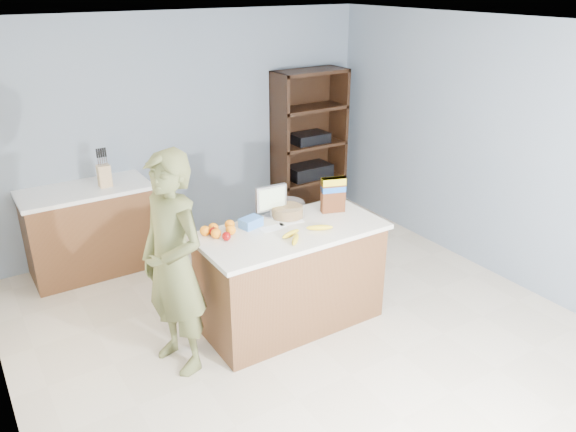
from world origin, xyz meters
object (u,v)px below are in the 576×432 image
cereal_box (333,192)px  shelving_unit (307,146)px  tv (271,199)px  counter_peninsula (291,281)px  person (173,265)px

cereal_box → shelving_unit: bearing=61.7°
shelving_unit → tv: (-1.55, -1.73, 0.19)m
counter_peninsula → tv: (-0.00, 0.32, 0.64)m
shelving_unit → person: 3.30m
shelving_unit → cereal_box: shelving_unit is taller
counter_peninsula → shelving_unit: (1.55, 2.05, 0.45)m
counter_peninsula → shelving_unit: size_ratio=0.87×
shelving_unit → tv: bearing=-131.8°
cereal_box → tv: bearing=159.0°
person → counter_peninsula: bearing=75.4°
shelving_unit → person: size_ratio=1.04×
counter_peninsula → shelving_unit: bearing=52.9°
tv → cereal_box: 0.55m
counter_peninsula → tv: tv is taller
counter_peninsula → person: 1.13m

